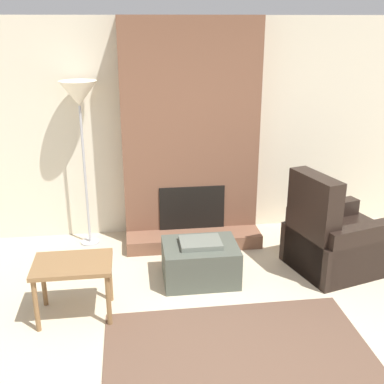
# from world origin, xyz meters

# --- Properties ---
(ground_plane) EXTENTS (24.00, 24.00, 0.00)m
(ground_plane) POSITION_xyz_m (0.00, 0.00, 0.00)
(ground_plane) COLOR beige
(wall_back) EXTENTS (7.29, 0.06, 2.60)m
(wall_back) POSITION_xyz_m (0.00, 2.89, 1.30)
(wall_back) COLOR beige
(wall_back) RESTS_ON ground_plane
(fireplace) EXTENTS (1.59, 0.71, 2.60)m
(fireplace) POSITION_xyz_m (0.00, 2.66, 1.23)
(fireplace) COLOR brown
(fireplace) RESTS_ON ground_plane
(ottoman) EXTENTS (0.76, 0.58, 0.45)m
(ottoman) POSITION_xyz_m (-0.04, 1.55, 0.21)
(ottoman) COLOR #474C42
(ottoman) RESTS_ON ground_plane
(armchair) EXTENTS (1.17, 1.05, 1.10)m
(armchair) POSITION_xyz_m (1.42, 1.61, 0.32)
(armchair) COLOR black
(armchair) RESTS_ON ground_plane
(side_table) EXTENTS (0.69, 0.49, 0.54)m
(side_table) POSITION_xyz_m (-1.26, 1.07, 0.46)
(side_table) COLOR brown
(side_table) RESTS_ON ground_plane
(floor_lamp_left) EXTENTS (0.41, 0.41, 1.93)m
(floor_lamp_left) POSITION_xyz_m (-1.23, 2.59, 1.73)
(floor_lamp_left) COLOR #ADADB2
(floor_lamp_left) RESTS_ON ground_plane
(area_rug) EXTENTS (2.17, 1.18, 0.01)m
(area_rug) POSITION_xyz_m (0.09, 0.43, 0.01)
(area_rug) COLOR brown
(area_rug) RESTS_ON ground_plane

